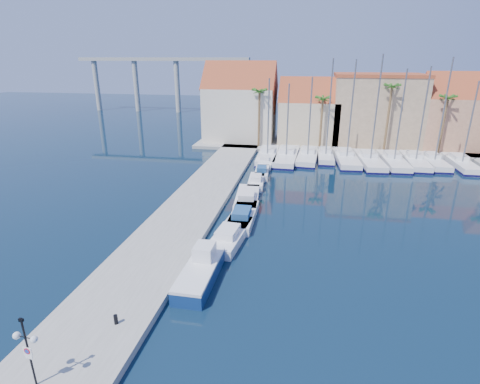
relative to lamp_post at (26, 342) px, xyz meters
The scene contains 32 objects.
ground 12.66m from the lamp_post, 40.48° to the left, with size 260.00×260.00×0.00m, color black.
quay_west 21.66m from the lamp_post, 89.01° to the left, with size 6.00×77.00×0.50m, color gray.
shore_north 59.31m from the lamp_post, 70.92° to the left, with size 54.00×16.00×0.50m, color gray.
lamp_post is the anchor object (origin of this frame).
bollard 5.20m from the lamp_post, 70.82° to the left, with size 0.22×0.22×0.56m, color black.
fishing_boat 11.54m from the lamp_post, 65.07° to the left, with size 2.13×6.20×2.16m.
motorboat_west_0 17.50m from the lamp_post, 71.36° to the left, with size 2.88×7.08×1.40m.
motorboat_west_1 21.48m from the lamp_post, 73.96° to the left, with size 2.24×6.82×1.40m.
motorboat_west_2 26.02m from the lamp_post, 77.70° to the left, with size 2.90×7.35×1.40m.
motorboat_west_3 31.69m from the lamp_post, 79.66° to the left, with size 2.14×5.63×1.40m.
motorboat_west_4 35.50m from the lamp_post, 80.49° to the left, with size 2.04×5.37×1.40m.
motorboat_west_5 40.50m from the lamp_post, 82.07° to the left, with size 2.41×5.87×1.40m.
motorboat_west_6 45.52m from the lamp_post, 82.96° to the left, with size 1.84×5.38×1.40m.
sailboat_0 44.06m from the lamp_post, 82.63° to the left, with size 3.06×10.67×11.75m.
sailboat_1 44.55m from the lamp_post, 79.03° to the left, with size 3.50×11.85×11.07m.
sailboat_2 45.84m from the lamp_post, 75.33° to the left, with size 3.40×10.61×11.93m.
sailboat_3 47.13m from the lamp_post, 72.45° to the left, with size 2.36×8.49×14.40m.
sailboat_4 47.38m from the lamp_post, 68.79° to the left, with size 3.55×11.15×14.28m.
sailboat_5 48.05m from the lamp_post, 64.95° to the left, with size 3.62×10.96×14.92m.
sailboat_6 49.71m from the lamp_post, 61.62° to the left, with size 3.19×10.58×13.13m.
sailboat_7 51.70m from the lamp_post, 58.93° to the left, with size 2.92×10.04×13.43m.
sailboat_8 53.05m from the lamp_post, 56.67° to the left, with size 2.67×9.07×14.55m.
sailboat_9 54.78m from the lamp_post, 53.46° to the left, with size 2.63×9.37×11.66m.
building_0 55.12m from the lamp_post, 90.65° to the left, with size 12.30×9.00×13.50m.
building_1 56.21m from the lamp_post, 78.32° to the left, with size 10.30×8.00×11.00m.
building_2 60.40m from the lamp_post, 68.22° to the left, with size 14.20×10.20×11.50m.
building_3 64.92m from the lamp_post, 58.00° to the left, with size 10.30×8.00×12.00m.
palm_0 50.49m from the lamp_post, 86.14° to the left, with size 2.60×2.60×10.15m.
palm_1 52.02m from the lamp_post, 75.03° to the left, with size 2.60×2.60×9.15m.
palm_2 55.65m from the lamp_post, 64.95° to the left, with size 2.60×2.60×11.15m.
palm_3 59.30m from the lamp_post, 57.89° to the left, with size 2.60×2.60×9.65m.
viaduct 95.06m from the lamp_post, 108.26° to the left, with size 48.00×2.20×14.45m.
Camera 1 is at (2.09, -19.11, 14.51)m, focal length 28.00 mm.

